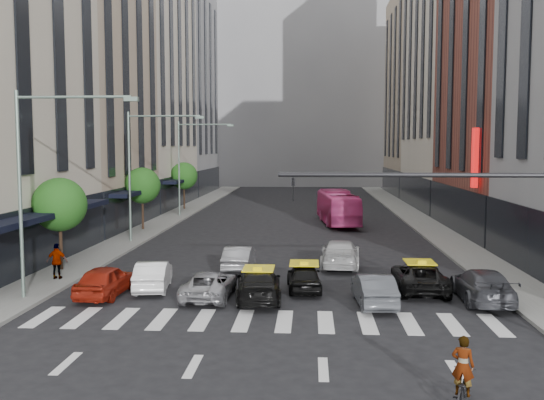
% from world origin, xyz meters
% --- Properties ---
extents(ground, '(160.00, 160.00, 0.00)m').
position_xyz_m(ground, '(0.00, 0.00, 0.00)').
color(ground, black).
rests_on(ground, ground).
extents(sidewalk_left, '(3.00, 96.00, 0.15)m').
position_xyz_m(sidewalk_left, '(-11.50, 30.00, 0.07)').
color(sidewalk_left, slate).
rests_on(sidewalk_left, ground).
extents(sidewalk_right, '(3.00, 96.00, 0.15)m').
position_xyz_m(sidewalk_right, '(11.50, 30.00, 0.07)').
color(sidewalk_right, slate).
rests_on(sidewalk_right, ground).
extents(building_left_b, '(8.00, 16.00, 24.00)m').
position_xyz_m(building_left_b, '(-17.00, 28.00, 12.00)').
color(building_left_b, tan).
rests_on(building_left_b, ground).
extents(building_left_c, '(8.00, 20.00, 36.00)m').
position_xyz_m(building_left_c, '(-17.00, 46.00, 18.00)').
color(building_left_c, beige).
rests_on(building_left_c, ground).
extents(building_left_d, '(8.00, 18.00, 30.00)m').
position_xyz_m(building_left_d, '(-17.00, 65.00, 15.00)').
color(building_left_d, gray).
rests_on(building_left_d, ground).
extents(building_right_b, '(8.00, 18.00, 26.00)m').
position_xyz_m(building_right_b, '(17.00, 27.00, 13.00)').
color(building_right_b, brown).
rests_on(building_right_b, ground).
extents(building_right_c, '(8.00, 20.00, 40.00)m').
position_xyz_m(building_right_c, '(17.00, 46.00, 20.00)').
color(building_right_c, beige).
rests_on(building_right_c, ground).
extents(building_right_d, '(8.00, 18.00, 28.00)m').
position_xyz_m(building_right_d, '(17.00, 65.00, 14.00)').
color(building_right_d, tan).
rests_on(building_right_d, ground).
extents(building_far, '(30.00, 10.00, 36.00)m').
position_xyz_m(building_far, '(0.00, 85.00, 18.00)').
color(building_far, gray).
rests_on(building_far, ground).
extents(tree_near, '(2.88, 2.88, 4.95)m').
position_xyz_m(tree_near, '(-11.80, 10.00, 3.65)').
color(tree_near, black).
rests_on(tree_near, sidewalk_left).
extents(tree_mid, '(2.88, 2.88, 4.95)m').
position_xyz_m(tree_mid, '(-11.80, 26.00, 3.65)').
color(tree_mid, black).
rests_on(tree_mid, sidewalk_left).
extents(tree_far, '(2.88, 2.88, 4.95)m').
position_xyz_m(tree_far, '(-11.80, 42.00, 3.65)').
color(tree_far, black).
rests_on(tree_far, sidewalk_left).
extents(streetlamp_near, '(5.38, 0.25, 9.00)m').
position_xyz_m(streetlamp_near, '(-10.04, 4.00, 5.90)').
color(streetlamp_near, gray).
rests_on(streetlamp_near, sidewalk_left).
extents(streetlamp_mid, '(5.38, 0.25, 9.00)m').
position_xyz_m(streetlamp_mid, '(-10.04, 20.00, 5.90)').
color(streetlamp_mid, gray).
rests_on(streetlamp_mid, sidewalk_left).
extents(streetlamp_far, '(5.38, 0.25, 9.00)m').
position_xyz_m(streetlamp_far, '(-10.04, 36.00, 5.90)').
color(streetlamp_far, gray).
rests_on(streetlamp_far, sidewalk_left).
extents(traffic_signal, '(10.10, 0.20, 6.00)m').
position_xyz_m(traffic_signal, '(7.69, -1.00, 4.47)').
color(traffic_signal, black).
rests_on(traffic_signal, ground).
extents(liberty_sign, '(0.30, 0.70, 4.00)m').
position_xyz_m(liberty_sign, '(12.60, 20.00, 6.00)').
color(liberty_sign, red).
rests_on(liberty_sign, ground).
extents(car_red, '(1.91, 4.28, 1.43)m').
position_xyz_m(car_red, '(-7.64, 4.95, 0.71)').
color(car_red, maroon).
rests_on(car_red, ground).
extents(car_white_front, '(1.99, 4.30, 1.37)m').
position_xyz_m(car_white_front, '(-5.82, 6.37, 0.68)').
color(car_white_front, white).
rests_on(car_white_front, ground).
extents(car_silver, '(2.15, 4.44, 1.22)m').
position_xyz_m(car_silver, '(-2.90, 4.91, 0.61)').
color(car_silver, '#A1A1A6').
rests_on(car_silver, ground).
extents(taxi_left, '(2.31, 4.92, 1.39)m').
position_xyz_m(taxi_left, '(-0.67, 4.70, 0.69)').
color(taxi_left, black).
rests_on(taxi_left, ground).
extents(taxi_center, '(1.80, 3.88, 1.29)m').
position_xyz_m(taxi_center, '(1.32, 6.54, 0.64)').
color(taxi_center, black).
rests_on(taxi_center, ground).
extents(car_grey_mid, '(1.72, 4.26, 1.37)m').
position_xyz_m(car_grey_mid, '(4.30, 4.15, 0.69)').
color(car_grey_mid, '#45484D').
rests_on(car_grey_mid, ground).
extents(taxi_right, '(2.32, 4.90, 1.35)m').
position_xyz_m(taxi_right, '(6.70, 6.84, 0.68)').
color(taxi_right, black).
rests_on(taxi_right, ground).
extents(car_grey_curb, '(2.18, 5.05, 1.45)m').
position_xyz_m(car_grey_curb, '(9.09, 4.99, 0.72)').
color(car_grey_curb, '#3B3D42').
rests_on(car_grey_curb, ground).
extents(car_row2_left, '(1.49, 4.19, 1.38)m').
position_xyz_m(car_row2_left, '(-2.26, 10.91, 0.69)').
color(car_row2_left, gray).
rests_on(car_row2_left, ground).
extents(car_row2_right, '(2.48, 5.35, 1.51)m').
position_xyz_m(car_row2_right, '(3.28, 12.39, 0.76)').
color(car_row2_right, silver).
rests_on(car_row2_right, ground).
extents(bus, '(3.49, 10.68, 2.92)m').
position_xyz_m(bus, '(3.99, 31.26, 1.46)').
color(bus, '#E94493').
rests_on(bus, ground).
extents(motorcycle, '(1.14, 1.72, 0.85)m').
position_xyz_m(motorcycle, '(5.58, -5.79, 0.43)').
color(motorcycle, black).
rests_on(motorcycle, ground).
extents(rider, '(0.68, 0.57, 1.60)m').
position_xyz_m(rider, '(5.58, -5.79, 1.65)').
color(rider, gray).
rests_on(rider, motorcycle).
extents(pedestrian_far, '(1.06, 0.45, 1.80)m').
position_xyz_m(pedestrian_far, '(-11.01, 7.64, 1.05)').
color(pedestrian_far, gray).
rests_on(pedestrian_far, sidewalk_left).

